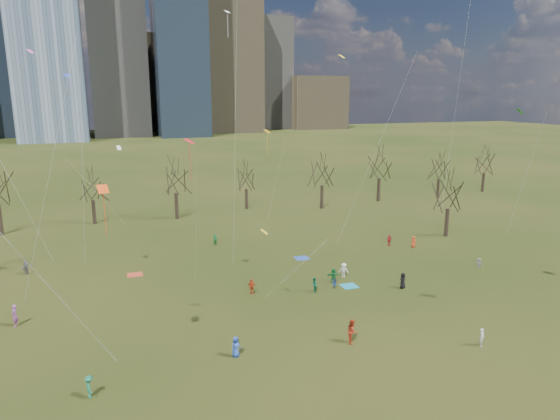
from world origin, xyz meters
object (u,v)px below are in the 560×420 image
object	(u,v)px
person_0	(236,347)
person_4	(252,287)
blanket_teal	(349,286)
blanket_crimson	(135,275)
person_2	(352,331)
blanket_navy	(302,258)
person_1	(482,337)

from	to	relation	value
person_0	person_4	distance (m)	11.72
blanket_teal	blanket_crimson	xyz separation A→B (m)	(-20.12, 10.55, 0.00)
person_2	blanket_navy	bearing A→B (deg)	14.67
blanket_navy	person_2	xyz separation A→B (m)	(-3.90, -20.18, 0.94)
person_0	person_2	world-z (taller)	person_2
person_0	blanket_teal	bearing A→B (deg)	11.03
person_1	person_2	distance (m)	9.85
blanket_teal	blanket_crimson	world-z (taller)	same
blanket_navy	person_0	distance (m)	23.21
blanket_crimson	person_0	xyz separation A→B (m)	(5.91, -20.10, 0.76)
blanket_crimson	person_4	size ratio (longest dim) A/B	1.04
blanket_navy	person_4	bearing A→B (deg)	-135.60
blanket_teal	person_4	size ratio (longest dim) A/B	1.04
blanket_navy	blanket_crimson	xyz separation A→B (m)	(-18.87, 0.86, 0.00)
blanket_teal	person_0	world-z (taller)	person_0
blanket_navy	person_4	world-z (taller)	person_4
person_0	person_1	bearing A→B (deg)	-37.61
person_1	person_4	size ratio (longest dim) A/B	0.95
person_0	person_2	bearing A→B (deg)	-28.83
person_0	person_2	distance (m)	9.10
blanket_teal	person_4	xyz separation A→B (m)	(-9.80, 1.31, 0.75)
person_2	person_4	distance (m)	12.69
blanket_crimson	person_4	world-z (taller)	person_4
blanket_navy	person_0	size ratio (longest dim) A/B	1.03
blanket_teal	person_1	size ratio (longest dim) A/B	1.10
person_4	blanket_navy	bearing A→B (deg)	-105.49
blanket_teal	blanket_crimson	bearing A→B (deg)	152.33
person_0	blanket_navy	bearing A→B (deg)	33.15
blanket_crimson	person_2	distance (m)	25.84
person_0	blanket_crimson	bearing A→B (deg)	83.50
blanket_teal	person_1	distance (m)	14.86
blanket_crimson	person_0	bearing A→B (deg)	-73.61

